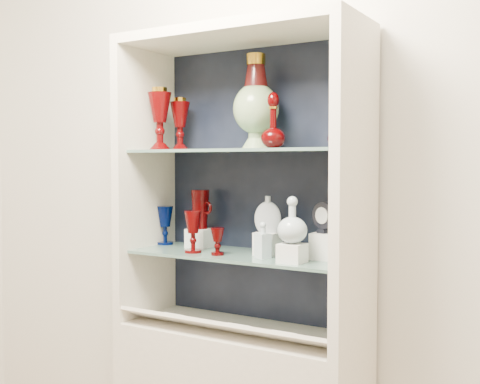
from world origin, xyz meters
The scene contains 29 objects.
wall_back centered at (0.00, 1.75, 1.40)m, with size 3.50×0.02×2.80m, color beige.
cabinet_back_panel centered at (0.00, 1.72, 1.32)m, with size 0.98×0.02×1.15m, color black.
cabinet_side_left centered at (-0.48, 1.53, 1.32)m, with size 0.04×0.40×1.15m, color beige.
cabinet_side_right centered at (0.48, 1.53, 1.32)m, with size 0.04×0.40×1.15m, color beige.
cabinet_top_cap centered at (0.00, 1.53, 1.92)m, with size 1.00×0.40×0.04m, color beige.
shelf_lower centered at (0.00, 1.55, 1.04)m, with size 0.92×0.34×0.01m, color slate.
shelf_upper centered at (0.00, 1.55, 1.46)m, with size 0.92×0.34×0.01m, color slate.
label_ledge centered at (0.00, 1.42, 0.78)m, with size 0.92×0.18×0.01m, color beige.
label_card_0 centered at (-0.23, 1.42, 0.80)m, with size 0.10×0.07×0.00m, color white.
label_card_1 centered at (0.08, 1.42, 0.80)m, with size 0.10×0.07×0.00m, color white.
label_card_2 centered at (0.27, 1.42, 0.80)m, with size 0.10×0.07×0.00m, color white.
pedestal_lamp_left centered at (-0.35, 1.61, 1.58)m, with size 0.09×0.09×0.23m, color #490203, non-canonical shape.
pedestal_lamp_right centered at (-0.38, 1.51, 1.60)m, with size 0.10×0.10×0.27m, color #490203, non-canonical shape.
enamel_urn centered at (0.04, 1.59, 1.66)m, with size 0.18×0.18×0.38m, color #0C4124, non-canonical shape.
ruby_decanter_a centered at (0.16, 1.51, 1.59)m, with size 0.09×0.09×0.24m, color #3D0000, non-canonical shape.
ruby_decanter_b centered at (0.38, 1.63, 1.57)m, with size 0.09×0.09×0.20m, color #3D0000, non-canonical shape.
lidded_bowl centered at (0.44, 1.48, 1.52)m, with size 0.09×0.09×0.10m, color #3D0000, non-canonical shape.
cobalt_goblet centered at (-0.44, 1.61, 1.14)m, with size 0.07×0.07×0.17m, color #000A39, non-canonical shape.
ruby_goblet_tall centered at (-0.19, 1.47, 1.14)m, with size 0.07×0.07×0.17m, color #490203, non-canonical shape.
ruby_goblet_small centered at (-0.07, 1.47, 1.10)m, with size 0.06×0.06×0.11m, color #3D0000, non-canonical shape.
riser_ruby_pitcher centered at (-0.26, 1.62, 1.09)m, with size 0.10×0.10×0.08m, color silver.
ruby_pitcher centered at (-0.26, 1.62, 1.21)m, with size 0.13×0.08×0.17m, color #490203, non-canonical shape.
clear_square_bottle centered at (0.12, 1.49, 1.12)m, with size 0.05×0.05×0.14m, color #ADC0C6, non-canonical shape.
riser_flat_flask centered at (0.10, 1.57, 1.09)m, with size 0.09×0.09×0.09m, color silver.
flat_flask centered at (0.10, 1.57, 1.22)m, with size 0.11×0.04×0.15m, color #ABB6BE, non-canonical shape.
riser_clear_round_decanter centered at (0.27, 1.46, 1.08)m, with size 0.09×0.09×0.07m, color silver.
clear_round_decanter centered at (0.27, 1.46, 1.20)m, with size 0.11×0.11×0.17m, color #ADC0C6, non-canonical shape.
riser_cameo_medallion centered at (0.33, 1.58, 1.10)m, with size 0.08×0.08×0.10m, color silver.
cameo_medallion centered at (0.33, 1.58, 1.21)m, with size 0.10×0.04×0.12m, color black, non-canonical shape.
Camera 1 is at (1.23, -0.52, 1.42)m, focal length 45.00 mm.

